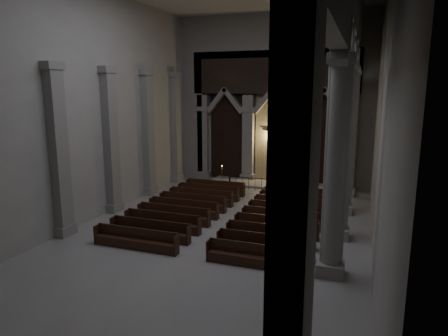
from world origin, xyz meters
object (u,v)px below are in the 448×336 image
at_px(worshipper, 280,191).
at_px(altar, 286,176).
at_px(altar_rail, 262,183).
at_px(candle_stand_right, 305,187).
at_px(pews, 230,216).
at_px(candle_stand_left, 222,180).

bearing_deg(worshipper, altar, 98.35).
distance_m(altar_rail, worshipper, 2.23).
relative_size(altar_rail, worshipper, 4.11).
height_order(altar, candle_stand_right, candle_stand_right).
bearing_deg(candle_stand_right, pews, -111.79).
bearing_deg(candle_stand_right, worshipper, -121.20).
relative_size(candle_stand_right, worshipper, 1.41).
relative_size(altar, altar_rail, 0.43).
relative_size(candle_stand_left, worshipper, 1.30).
distance_m(altar, worshipper, 4.01).
bearing_deg(altar_rail, worshipper, -44.70).
distance_m(altar_rail, pews, 6.61).
xyz_separation_m(altar_rail, candle_stand_left, (-3.10, 0.69, -0.21)).
distance_m(altar, candle_stand_right, 2.54).
bearing_deg(candle_stand_right, altar, 130.91).
height_order(candle_stand_right, worshipper, candle_stand_right).
relative_size(altar, candle_stand_left, 1.37).
bearing_deg(pews, candle_stand_left, 113.02).
distance_m(candle_stand_right, worshipper, 2.43).
relative_size(candle_stand_left, pews, 0.14).
bearing_deg(candle_stand_left, candle_stand_right, -1.75).
bearing_deg(altar_rail, pews, -90.00).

